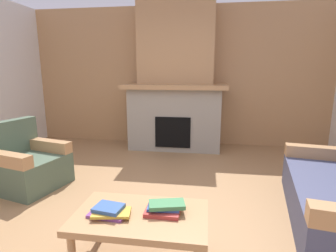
{
  "coord_description": "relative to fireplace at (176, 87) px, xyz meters",
  "views": [
    {
      "loc": [
        0.6,
        -2.39,
        1.49
      ],
      "look_at": [
        0.15,
        0.66,
        0.83
      ],
      "focal_mm": 28.33,
      "sensor_mm": 36.0,
      "label": 1
    }
  ],
  "objects": [
    {
      "name": "armchair",
      "position": [
        -1.68,
        -2.09,
        -0.87
      ],
      "size": [
        0.92,
        0.92,
        0.85
      ],
      "color": "#4C604C",
      "rests_on": "ground"
    },
    {
      "name": "fireplace",
      "position": [
        0.0,
        0.0,
        0.0
      ],
      "size": [
        1.9,
        0.82,
        2.7
      ],
      "color": "gray",
      "rests_on": "ground"
    },
    {
      "name": "book_stack_center",
      "position": [
        0.3,
        -3.21,
        -0.7
      ],
      "size": [
        0.31,
        0.21,
        0.08
      ],
      "color": "#B23833",
      "rests_on": "coffee_table"
    },
    {
      "name": "wall_back_wood_panel",
      "position": [
        0.0,
        0.38,
        0.19
      ],
      "size": [
        6.0,
        0.12,
        2.7
      ],
      "primitive_type": "cube",
      "color": "tan",
      "rests_on": "ground"
    },
    {
      "name": "ground",
      "position": [
        0.0,
        -2.62,
        -1.16
      ],
      "size": [
        9.0,
        9.0,
        0.0
      ],
      "primitive_type": "plane",
      "color": "#9E754C"
    },
    {
      "name": "coffee_table",
      "position": [
        0.13,
        -3.26,
        -0.79
      ],
      "size": [
        1.0,
        0.6,
        0.43
      ],
      "color": "tan",
      "rests_on": "ground"
    },
    {
      "name": "book_stack_near_edge",
      "position": [
        -0.09,
        -3.31,
        -0.7
      ],
      "size": [
        0.33,
        0.24,
        0.07
      ],
      "color": "#7A3D84",
      "rests_on": "coffee_table"
    }
  ]
}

